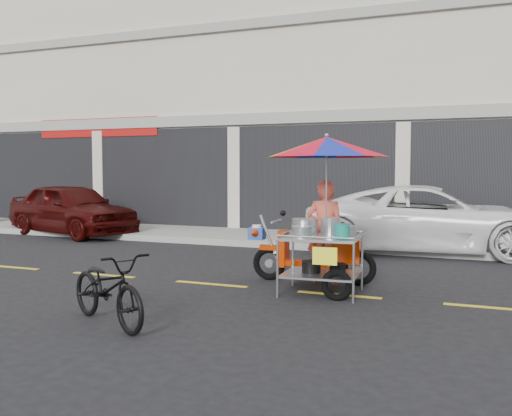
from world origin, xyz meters
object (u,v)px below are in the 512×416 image
at_px(food_vendor_rig, 324,192).
at_px(near_bicycle, 108,288).
at_px(white_pickup, 430,219).
at_px(maroon_sedan, 72,209).

bearing_deg(food_vendor_rig, near_bicycle, -126.36).
bearing_deg(white_pickup, food_vendor_rig, 160.14).
distance_m(near_bicycle, food_vendor_rig, 3.43).
xyz_separation_m(white_pickup, food_vendor_rig, (-1.12, -4.41, 0.72)).
relative_size(white_pickup, food_vendor_rig, 2.18).
bearing_deg(food_vendor_rig, white_pickup, 71.94).
distance_m(maroon_sedan, white_pickup, 9.14).
bearing_deg(white_pickup, near_bicycle, 152.49).
relative_size(white_pickup, near_bicycle, 3.16).
xyz_separation_m(near_bicycle, food_vendor_rig, (1.77, 2.77, 1.00)).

